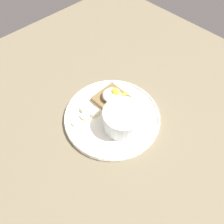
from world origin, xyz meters
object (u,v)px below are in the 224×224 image
Objects in this scene: oatmeal_bowl at (123,119)px; banana_slice_left at (77,122)px; poached_egg at (113,95)px; banana_slice_front at (85,109)px; banana_slice_back at (85,117)px; toast_slice at (112,99)px; banana_slice_right at (94,112)px.

oatmeal_bowl is 2.82× the size of banana_slice_left.
poached_egg reaches higher than banana_slice_front.
banana_slice_left is 1.33× the size of banana_slice_back.
banana_slice_back is at bearing 175.67° from poached_egg.
poached_egg is at bearing -19.90° from banana_slice_front.
poached_egg is (0.25, -0.12, 2.10)cm from toast_slice.
toast_slice is at bearing 65.14° from oatmeal_bowl.
banana_slice_front is 5.12cm from banana_slice_left.
banana_slice_left is (-13.15, 1.14, -0.41)cm from toast_slice.
oatmeal_bowl is 13.66cm from banana_slice_left.
poached_egg is 2.48× the size of banana_slice_right.
poached_egg is at bearing -24.51° from toast_slice.
oatmeal_bowl is 12.70cm from banana_slice_front.
toast_slice reaches higher than banana_slice_front.
toast_slice is 2.12cm from poached_egg.
banana_slice_front is (-4.39, 11.64, -2.57)cm from oatmeal_bowl.
banana_slice_right is at bearing 110.62° from oatmeal_bowl.
poached_egg is 2.23× the size of banana_slice_front.
oatmeal_bowl reaches higher than banana_slice_front.
banana_slice_back is at bearing 176.20° from toast_slice.
oatmeal_bowl is at bearing -114.86° from toast_slice.
banana_slice_back reaches higher than banana_slice_right.
banana_slice_back reaches higher than banana_slice_left.
oatmeal_bowl is at bearing -69.38° from banana_slice_right.
banana_slice_right is (3.01, -0.45, -0.09)cm from banana_slice_back.
oatmeal_bowl is 3.42× the size of banana_slice_right.
poached_egg is 13.69cm from banana_slice_left.
toast_slice is at bearing -4.97° from banana_slice_left.
oatmeal_bowl is at bearing -69.36° from banana_slice_front.
oatmeal_bowl is 1.22× the size of toast_slice.
banana_slice_left is at bearing 170.79° from banana_slice_back.
oatmeal_bowl reaches higher than banana_slice_back.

